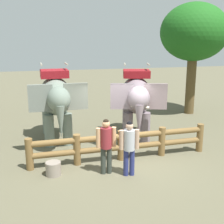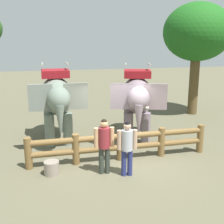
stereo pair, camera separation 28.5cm
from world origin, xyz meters
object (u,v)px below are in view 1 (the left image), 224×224
at_px(elephant_near_left, 56,98).
at_px(tourist_woman_in_black, 129,145).
at_px(elephant_center, 136,97).
at_px(log_fence, 121,143).
at_px(tree_back_center, 194,33).
at_px(tourist_man_in_blue, 106,142).
at_px(feed_bucket, 53,169).

bearing_deg(elephant_near_left, tourist_woman_in_black, -63.24).
bearing_deg(elephant_center, tourist_woman_in_black, -111.98).
bearing_deg(elephant_center, elephant_near_left, 171.52).
height_order(log_fence, tree_back_center, tree_back_center).
relative_size(log_fence, elephant_center, 1.71).
distance_m(log_fence, tree_back_center, 8.55).
bearing_deg(tree_back_center, elephant_near_left, -159.52).
xyz_separation_m(elephant_near_left, tourist_man_in_blue, (1.25, -3.47, -0.75)).
bearing_deg(elephant_center, log_fence, -120.69).
xyz_separation_m(tourist_woman_in_black, tree_back_center, (5.60, 6.57, 3.35)).
relative_size(tourist_woman_in_black, feed_bucket, 3.68).
bearing_deg(elephant_near_left, tourist_man_in_blue, -70.10).
bearing_deg(feed_bucket, elephant_center, 37.12).
relative_size(elephant_near_left, elephant_center, 0.98).
distance_m(elephant_near_left, elephant_center, 3.26).
relative_size(elephant_center, tree_back_center, 0.63).
height_order(elephant_center, feed_bucket, elephant_center).
distance_m(tourist_woman_in_black, feed_bucket, 2.46).
bearing_deg(elephant_center, tree_back_center, 37.53).
relative_size(log_fence, tree_back_center, 1.07).
bearing_deg(tourist_woman_in_black, feed_bucket, 165.71).
distance_m(tourist_man_in_blue, feed_bucket, 1.82).
height_order(elephant_near_left, elephant_center, elephant_near_left).
bearing_deg(tourist_woman_in_black, tourist_man_in_blue, 154.94).
xyz_separation_m(log_fence, elephant_near_left, (-1.99, 2.56, 1.17)).
bearing_deg(tourist_woman_in_black, log_fence, 85.54).
xyz_separation_m(elephant_near_left, tree_back_center, (7.50, 2.80, 2.58)).
bearing_deg(tourist_man_in_blue, tourist_woman_in_black, -25.06).
bearing_deg(elephant_center, feed_bucket, -142.88).
bearing_deg(tourist_man_in_blue, feed_bucket, 170.38).
xyz_separation_m(elephant_center, tourist_woman_in_black, (-1.33, -3.29, -0.75)).
bearing_deg(elephant_near_left, tree_back_center, 20.48).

